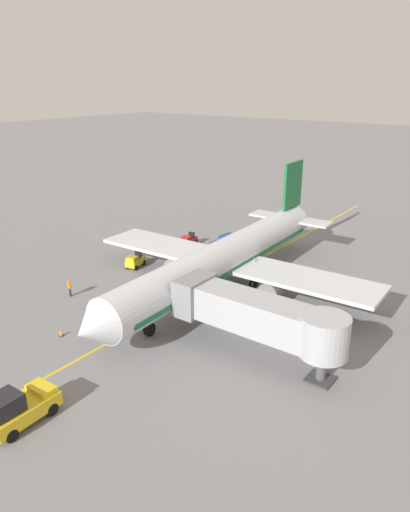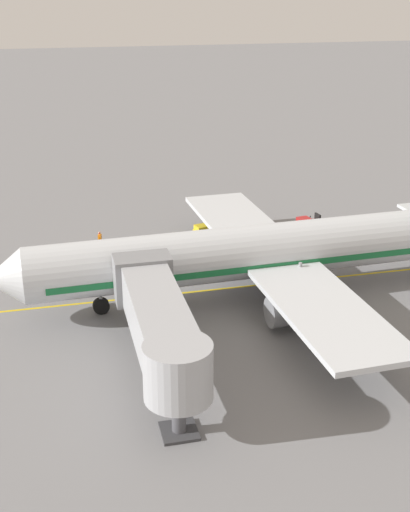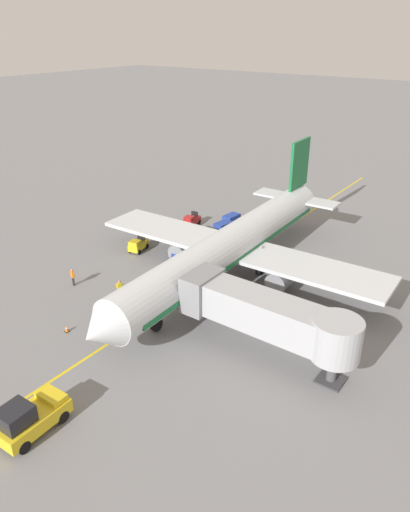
{
  "view_description": "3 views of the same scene",
  "coord_description": "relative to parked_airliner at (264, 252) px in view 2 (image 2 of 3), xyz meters",
  "views": [
    {
      "loc": [
        -26.01,
        37.14,
        19.54
      ],
      "look_at": [
        0.77,
        1.26,
        3.08
      ],
      "focal_mm": 33.62,
      "sensor_mm": 36.0,
      "label": 1
    },
    {
      "loc": [
        -42.1,
        14.92,
        20.46
      ],
      "look_at": [
        -0.53,
        4.83,
        2.91
      ],
      "focal_mm": 46.8,
      "sensor_mm": 36.0,
      "label": 2
    },
    {
      "loc": [
        -24.04,
        36.06,
        22.14
      ],
      "look_at": [
        -0.46,
        3.83,
        2.99
      ],
      "focal_mm": 33.77,
      "sensor_mm": 36.0,
      "label": 3
    }
  ],
  "objects": [
    {
      "name": "ground_crew_wing_walker",
      "position": [
        5.72,
        9.46,
        -2.23
      ],
      "size": [
        0.35,
        0.71,
        1.69
      ],
      "color": "#232328",
      "rests_on": "ground"
    },
    {
      "name": "baggage_tug_trailing",
      "position": [
        11.25,
        1.25,
        -2.47
      ],
      "size": [
        1.79,
        2.71,
        1.62
      ],
      "color": "gold",
      "rests_on": "ground"
    },
    {
      "name": "ground_crew_loader",
      "position": [
        9.5,
        -3.07,
        -2.23
      ],
      "size": [
        0.39,
        0.69,
        1.69
      ],
      "color": "#232328",
      "rests_on": "ground"
    },
    {
      "name": "gate_lead_in_line",
      "position": [
        1.39,
        -0.79,
        -3.18
      ],
      "size": [
        0.24,
        80.0,
        0.01
      ],
      "primitive_type": "cube",
      "color": "gold",
      "rests_on": "ground"
    },
    {
      "name": "ground_plane",
      "position": [
        1.39,
        -0.79,
        -3.19
      ],
      "size": [
        400.0,
        400.0,
        0.0
      ],
      "primitive_type": "plane",
      "color": "slate"
    },
    {
      "name": "jet_bridge",
      "position": [
        -8.93,
        8.99,
        0.27
      ],
      "size": [
        13.68,
        3.5,
        4.98
      ],
      "color": "#A8AAAF",
      "rests_on": "ground"
    },
    {
      "name": "safety_cone_nose_left",
      "position": [
        5.26,
        15.86,
        -2.9
      ],
      "size": [
        0.36,
        0.36,
        0.59
      ],
      "color": "black",
      "rests_on": "ground"
    },
    {
      "name": "safety_cone_nose_right",
      "position": [
        3.27,
        12.12,
        -2.9
      ],
      "size": [
        0.36,
        0.36,
        0.59
      ],
      "color": "black",
      "rests_on": "ground"
    },
    {
      "name": "baggage_tug_lead",
      "position": [
        10.99,
        -7.93,
        -2.47
      ],
      "size": [
        1.61,
        2.65,
        1.62
      ],
      "color": "#B21E1E",
      "rests_on": "ground"
    },
    {
      "name": "ground_crew_marshaller",
      "position": [
        10.87,
        10.47,
        -2.23
      ],
      "size": [
        0.71,
        0.35,
        1.69
      ],
      "color": "#232328",
      "rests_on": "ground"
    },
    {
      "name": "baggage_cart_third_in_train",
      "position": [
        6.87,
        -10.5,
        -2.24
      ],
      "size": [
        1.5,
        2.95,
        1.58
      ],
      "color": "#4C4C51",
      "rests_on": "ground"
    },
    {
      "name": "baggage_cart_front",
      "position": [
        6.62,
        -4.92,
        -2.24
      ],
      "size": [
        1.5,
        2.95,
        1.58
      ],
      "color": "#4C4C51",
      "rests_on": "ground"
    },
    {
      "name": "baggage_tug_spare",
      "position": [
        5.08,
        1.08,
        -2.47
      ],
      "size": [
        2.03,
        2.76,
        1.62
      ],
      "color": "#1E339E",
      "rests_on": "ground"
    },
    {
      "name": "baggage_cart_second_in_train",
      "position": [
        6.28,
        -7.81,
        -2.24
      ],
      "size": [
        1.5,
        2.95,
        1.58
      ],
      "color": "#4C4C51",
      "rests_on": "ground"
    },
    {
      "name": "parked_airliner",
      "position": [
        0.0,
        0.0,
        0.0
      ],
      "size": [
        30.17,
        37.3,
        10.63
      ],
      "color": "silver",
      "rests_on": "ground"
    }
  ]
}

